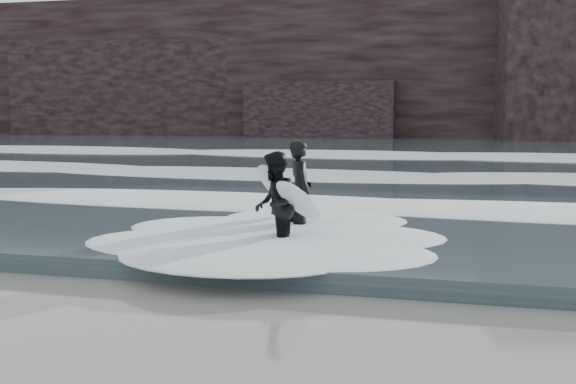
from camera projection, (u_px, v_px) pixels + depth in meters
The scene contains 8 objects.
ground at pixel (222, 374), 6.71m from camera, with size 120.00×120.00×0.00m, color brown.
sea at pixel (429, 154), 34.53m from camera, with size 90.00×52.00×0.30m, color #304048.
headland at pixel (447, 68), 50.27m from camera, with size 70.00×9.00×10.00m, color black.
foam_near at pixel (367, 204), 15.30m from camera, with size 60.00×3.20×0.20m, color white.
foam_mid at pixel (401, 173), 22.02m from camera, with size 60.00×4.00×0.24m, color white.
foam_far at pixel (423, 153), 30.66m from camera, with size 60.00×4.80×0.30m, color white.
surfer_left at pixel (297, 191), 13.12m from camera, with size 1.10×1.82×1.87m.
surfer_right at pixel (277, 205), 11.71m from camera, with size 1.16×1.79×1.75m.
Camera 1 is at (2.24, -6.09, 2.50)m, focal length 45.00 mm.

